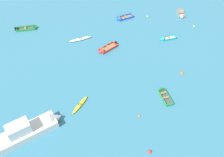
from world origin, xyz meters
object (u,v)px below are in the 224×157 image
Objects in this scene: rowboat_red_distant_center at (104,50)px; motor_launch_white_far_back at (31,129)px; kayak_white_outer_right at (81,39)px; rowboat_green_midfield_right at (163,93)px; mooring_buoy_between_boats_right at (150,152)px; mooring_buoy_outer_edge at (147,16)px; rowboat_blue_back_row_right at (121,18)px; rowboat_turquoise_back_row_left at (164,39)px; mooring_buoy_far_field at (194,26)px; rowboat_grey_outer_left at (182,16)px; mooring_buoy_trailing at (139,116)px; rowboat_green_midfield_left at (31,28)px; mooring_buoy_midfield at (182,73)px; kayak_yellow_near_camera at (80,105)px.

motor_launch_white_far_back is at bearing -132.65° from rowboat_red_distant_center.
kayak_white_outer_right is 0.51× the size of motor_launch_white_far_back.
mooring_buoy_between_boats_right is (-4.41, -6.97, -0.16)m from rowboat_green_midfield_right.
rowboat_red_distant_center is at bearing -142.41° from mooring_buoy_outer_edge.
rowboat_blue_back_row_right reaches higher than rowboat_green_midfield_right.
rowboat_turquoise_back_row_left is at bearing 2.34° from rowboat_red_distant_center.
rowboat_blue_back_row_right is 10.74× the size of mooring_buoy_far_field.
rowboat_grey_outer_left reaches higher than mooring_buoy_trailing.
mooring_buoy_between_boats_right is 1.50× the size of mooring_buoy_trailing.
mooring_buoy_between_boats_right is (11.27, -25.80, -0.18)m from rowboat_green_midfield_left.
mooring_buoy_between_boats_right is at bearing -24.81° from motor_launch_white_far_back.
motor_launch_white_far_back reaches higher than mooring_buoy_midfield.
rowboat_blue_back_row_right is at bearing 28.09° from kayak_white_outer_right.
rowboat_red_distant_center reaches higher than rowboat_blue_back_row_right.
rowboat_blue_back_row_right is 7.61× the size of mooring_buoy_between_boats_right.
rowboat_blue_back_row_right is at bearing 57.91° from rowboat_red_distant_center.
mooring_buoy_midfield is (12.20, -10.97, -0.17)m from kayak_white_outer_right.
mooring_buoy_far_field is 12.23m from mooring_buoy_midfield.
mooring_buoy_far_field is (11.42, -5.21, -0.16)m from rowboat_blue_back_row_right.
motor_launch_white_far_back is (-7.81, -15.32, 0.58)m from kayak_white_outer_right.
kayak_yellow_near_camera is 18.83m from rowboat_green_midfield_left.
motor_launch_white_far_back reaches higher than rowboat_red_distant_center.
rowboat_green_midfield_left is at bearing 167.11° from mooring_buoy_far_field.
rowboat_blue_back_row_right is 25.05m from motor_launch_white_far_back.
motor_launch_white_far_back is 16.20× the size of mooring_buoy_midfield.
rowboat_red_distant_center is at bearing -159.24° from rowboat_grey_outer_left.
rowboat_green_midfield_right is at bearing 57.68° from mooring_buoy_between_boats_right.
kayak_yellow_near_camera reaches higher than mooring_buoy_midfield.
mooring_buoy_far_field is 0.69× the size of mooring_buoy_midfield.
kayak_yellow_near_camera is 22.49m from mooring_buoy_outer_edge.
rowboat_green_midfield_left is 8.54× the size of mooring_buoy_between_boats_right.
rowboat_blue_back_row_right is 15.78m from mooring_buoy_midfield.
rowboat_turquoise_back_row_left is (12.87, -3.22, -0.04)m from kayak_white_outer_right.
motor_launch_white_far_back is at bearing -146.29° from rowboat_grey_outer_left.
mooring_buoy_far_field is 21.38m from mooring_buoy_trailing.
motor_launch_white_far_back is 12.79m from mooring_buoy_between_boats_right.
rowboat_blue_back_row_right reaches higher than mooring_buoy_outer_edge.
mooring_buoy_trailing is (-3.96, -2.47, -0.16)m from rowboat_green_midfield_right.
mooring_buoy_between_boats_right is (-4.09, -24.88, -0.16)m from rowboat_blue_back_row_right.
kayak_white_outer_right is at bearing -172.95° from rowboat_grey_outer_left.
rowboat_green_midfield_right reaches higher than mooring_buoy_outer_edge.
mooring_buoy_trailing is (-8.65, -12.96, -0.13)m from rowboat_turquoise_back_row_left.
kayak_yellow_near_camera reaches higher than mooring_buoy_between_boats_right.
mooring_buoy_far_field is (6.42, 2.21, -0.13)m from rowboat_turquoise_back_row_left.
mooring_buoy_trailing is (-7.97, -5.21, 0.00)m from mooring_buoy_midfield.
kayak_white_outer_right is 16.41m from mooring_buoy_midfield.
mooring_buoy_midfield is at bearing -95.00° from rowboat_turquoise_back_row_left.
rowboat_turquoise_back_row_left is at bearing 56.28° from mooring_buoy_trailing.
motor_launch_white_far_back is 1.95× the size of rowboat_green_midfield_left.
rowboat_green_midfield_right reaches higher than kayak_yellow_near_camera.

